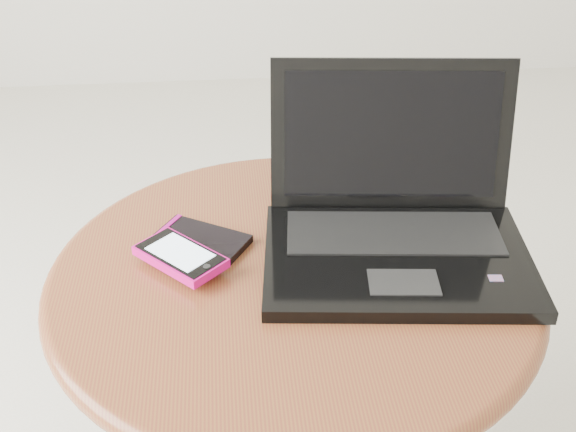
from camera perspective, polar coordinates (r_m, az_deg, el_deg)
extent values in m
cylinder|color=#582514|center=(1.09, 0.41, -14.68)|extent=(0.10, 0.10, 0.44)
cylinder|color=brown|center=(0.94, 0.46, -4.74)|extent=(0.60, 0.60, 0.03)
torus|color=brown|center=(0.94, 0.46, -4.74)|extent=(0.63, 0.63, 0.03)
cube|color=black|center=(0.94, 8.51, -3.36)|extent=(0.36, 0.27, 0.02)
cube|color=black|center=(0.97, 8.23, -1.31)|extent=(0.29, 0.13, 0.00)
cube|color=black|center=(0.88, 9.02, -5.13)|extent=(0.09, 0.06, 0.00)
cube|color=red|center=(0.91, 15.90, -4.69)|extent=(0.02, 0.01, 0.00)
cube|color=black|center=(1.00, 8.06, 6.31)|extent=(0.33, 0.09, 0.20)
cube|color=black|center=(1.00, 8.09, 6.25)|extent=(0.29, 0.07, 0.17)
cube|color=black|center=(0.98, -6.73, -1.82)|extent=(0.14, 0.12, 0.01)
cube|color=#A90A75|center=(1.00, -9.41, -0.77)|extent=(0.04, 0.06, 0.00)
cube|color=#D20978|center=(0.93, -8.39, -3.16)|extent=(0.12, 0.13, 0.01)
cube|color=black|center=(0.92, -8.42, -2.83)|extent=(0.12, 0.12, 0.00)
cube|color=silver|center=(0.92, -8.43, -2.79)|extent=(0.09, 0.09, 0.00)
cylinder|color=black|center=(0.89, -6.36, -3.92)|extent=(0.01, 0.01, 0.00)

